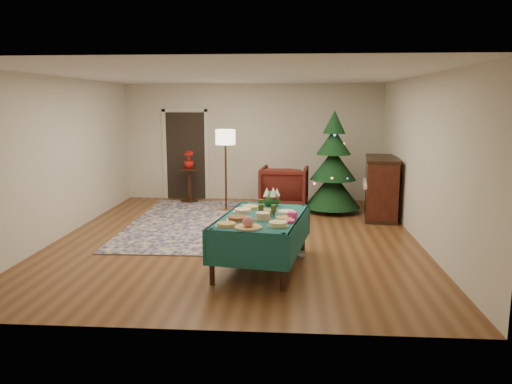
# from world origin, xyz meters

# --- Properties ---
(room_shell) EXTENTS (7.00, 7.00, 7.00)m
(room_shell) POSITION_xyz_m (0.00, 0.00, 1.35)
(room_shell) COLOR #593319
(room_shell) RESTS_ON ground
(doorway) EXTENTS (1.08, 0.04, 2.16)m
(doorway) POSITION_xyz_m (-1.60, 3.48, 1.10)
(doorway) COLOR black
(doorway) RESTS_ON ground
(rug) EXTENTS (3.25, 4.24, 0.02)m
(rug) POSITION_xyz_m (-0.51, 1.02, 0.01)
(rug) COLOR #17144C
(rug) RESTS_ON ground
(buffet_table) EXTENTS (1.38, 2.01, 0.72)m
(buffet_table) POSITION_xyz_m (0.50, -1.47, 0.58)
(buffet_table) COLOR black
(buffet_table) RESTS_ON ground
(platter_0) EXTENTS (0.28, 0.28, 0.05)m
(platter_0) POSITION_xyz_m (0.08, -2.07, 0.75)
(platter_0) COLOR silver
(platter_0) RESTS_ON buffet_table
(platter_1) EXTENTS (0.35, 0.35, 0.16)m
(platter_1) POSITION_xyz_m (0.37, -2.15, 0.78)
(platter_1) COLOR silver
(platter_1) RESTS_ON buffet_table
(platter_2) EXTENTS (0.28, 0.28, 0.06)m
(platter_2) POSITION_xyz_m (0.74, -2.03, 0.75)
(platter_2) COLOR silver
(platter_2) RESTS_ON buffet_table
(platter_3) EXTENTS (0.31, 0.31, 0.05)m
(platter_3) POSITION_xyz_m (0.19, -1.72, 0.75)
(platter_3) COLOR silver
(platter_3) RESTS_ON buffet_table
(platter_4) EXTENTS (0.23, 0.23, 0.10)m
(platter_4) POSITION_xyz_m (0.52, -1.69, 0.77)
(platter_4) COLOR silver
(platter_4) RESTS_ON buffet_table
(platter_5) EXTENTS (0.26, 0.26, 0.04)m
(platter_5) POSITION_xyz_m (0.81, -1.67, 0.74)
(platter_5) COLOR silver
(platter_5) RESTS_ON buffet_table
(platter_6) EXTENTS (0.28, 0.28, 0.05)m
(platter_6) POSITION_xyz_m (0.21, -1.24, 0.75)
(platter_6) COLOR silver
(platter_6) RESTS_ON buffet_table
(platter_7) EXTENTS (0.27, 0.27, 0.07)m
(platter_7) POSITION_xyz_m (0.54, -1.38, 0.76)
(platter_7) COLOR silver
(platter_7) RESTS_ON buffet_table
(platter_8) EXTENTS (0.28, 0.28, 0.04)m
(platter_8) POSITION_xyz_m (0.83, -1.29, 0.74)
(platter_8) COLOR silver
(platter_8) RESTS_ON buffet_table
(platter_9) EXTENTS (0.27, 0.27, 0.04)m
(platter_9) POSITION_xyz_m (0.30, -0.98, 0.74)
(platter_9) COLOR silver
(platter_9) RESTS_ON buffet_table
(goblet_0) EXTENTS (0.08, 0.08, 0.17)m
(goblet_0) POSITION_xyz_m (0.46, -1.14, 0.81)
(goblet_0) COLOR #2D471E
(goblet_0) RESTS_ON buffet_table
(goblet_1) EXTENTS (0.08, 0.08, 0.17)m
(goblet_1) POSITION_xyz_m (0.66, -1.51, 0.81)
(goblet_1) COLOR #2D471E
(goblet_1) RESTS_ON buffet_table
(goblet_2) EXTENTS (0.08, 0.08, 0.17)m
(goblet_2) POSITION_xyz_m (0.49, -1.49, 0.81)
(goblet_2) COLOR #2D471E
(goblet_2) RESTS_ON buffet_table
(napkin_stack) EXTENTS (0.17, 0.17, 0.04)m
(napkin_stack) POSITION_xyz_m (0.87, -1.82, 0.74)
(napkin_stack) COLOR #F24375
(napkin_stack) RESTS_ON buffet_table
(gift_box) EXTENTS (0.13, 0.13, 0.10)m
(gift_box) POSITION_xyz_m (0.92, -1.61, 0.77)
(gift_box) COLOR #DB3DA2
(gift_box) RESTS_ON buffet_table
(centerpiece) EXTENTS (0.26, 0.26, 0.30)m
(centerpiece) POSITION_xyz_m (0.60, -0.75, 0.85)
(centerpiece) COLOR #1E4C1E
(centerpiece) RESTS_ON buffet_table
(armchair) EXTENTS (1.07, 1.01, 1.01)m
(armchair) POSITION_xyz_m (0.75, 2.49, 0.51)
(armchair) COLOR #48140F
(armchair) RESTS_ON ground
(floor_lamp) EXTENTS (0.42, 0.42, 1.72)m
(floor_lamp) POSITION_xyz_m (-0.48, 2.21, 1.46)
(floor_lamp) COLOR #A57F3F
(floor_lamp) RESTS_ON ground
(side_table) EXTENTS (0.44, 0.44, 0.79)m
(side_table) POSITION_xyz_m (-1.44, 3.02, 0.38)
(side_table) COLOR black
(side_table) RESTS_ON ground
(potted_plant) EXTENTS (0.23, 0.41, 0.23)m
(potted_plant) POSITION_xyz_m (-1.44, 3.02, 0.90)
(potted_plant) COLOR red
(potted_plant) RESTS_ON side_table
(christmas_tree) EXTENTS (1.54, 1.54, 2.12)m
(christmas_tree) POSITION_xyz_m (1.77, 2.21, 0.95)
(christmas_tree) COLOR black
(christmas_tree) RESTS_ON ground
(piano) EXTENTS (0.81, 1.46, 1.21)m
(piano) POSITION_xyz_m (2.69, 1.78, 0.59)
(piano) COLOR black
(piano) RESTS_ON ground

